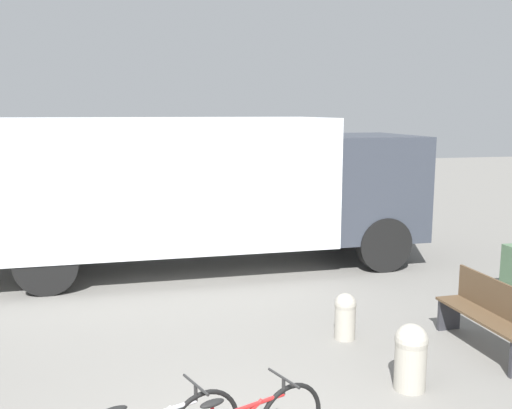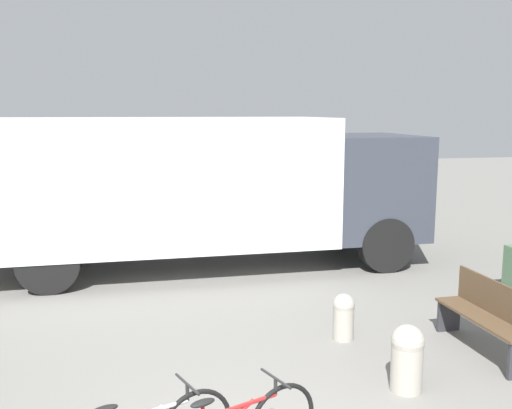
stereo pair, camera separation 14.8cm
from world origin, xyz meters
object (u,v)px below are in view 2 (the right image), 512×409
object	(u,v)px
delivery_truck	(197,184)
bollard_near_bench	(407,356)
park_bench	(488,314)
bollard_far_bench	(344,315)

from	to	relation	value
delivery_truck	bollard_near_bench	xyz separation A→B (m)	(1.73, -5.61, -1.28)
park_bench	bollard_near_bench	distance (m)	1.67
bollard_far_bench	delivery_truck	bearing A→B (deg)	110.78
park_bench	bollard_far_bench	xyz separation A→B (m)	(-1.67, 0.78, -0.16)
delivery_truck	park_bench	bearing A→B (deg)	-57.03
park_bench	bollard_near_bench	size ratio (longest dim) A/B	2.13
bollard_far_bench	bollard_near_bench	bearing A→B (deg)	-83.33
bollard_near_bench	bollard_far_bench	world-z (taller)	bollard_near_bench
park_bench	bollard_far_bench	bearing A→B (deg)	63.43
bollard_near_bench	bollard_far_bench	xyz separation A→B (m)	(-0.18, 1.52, -0.06)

